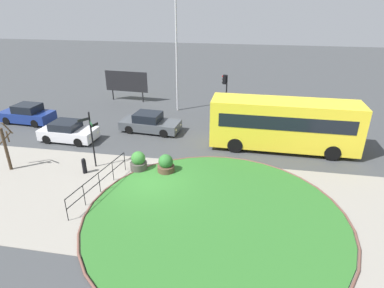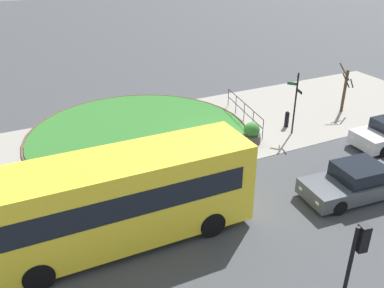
% 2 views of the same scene
% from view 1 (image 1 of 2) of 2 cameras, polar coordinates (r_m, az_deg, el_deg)
% --- Properties ---
extents(ground, '(120.00, 120.00, 0.00)m').
position_cam_1_polar(ground, '(18.24, -7.24, -6.69)').
color(ground, '#3D3F42').
extents(sidewalk_paving, '(32.00, 8.82, 0.02)m').
position_cam_1_polar(sidewalk_paving, '(16.97, -8.81, -9.37)').
color(sidewalk_paving, gray).
rests_on(sidewalk_paving, ground).
extents(grass_island, '(12.09, 12.09, 0.10)m').
position_cam_1_polar(grass_island, '(15.50, 4.14, -12.59)').
color(grass_island, '#2D6B28').
rests_on(grass_island, ground).
extents(grass_kerb_ring, '(12.40, 12.40, 0.11)m').
position_cam_1_polar(grass_kerb_ring, '(15.50, 4.14, -12.58)').
color(grass_kerb_ring, brown).
rests_on(grass_kerb_ring, ground).
extents(signpost_directional, '(0.80, 1.19, 3.51)m').
position_cam_1_polar(signpost_directional, '(19.66, -17.33, 1.39)').
color(signpost_directional, black).
rests_on(signpost_directional, ground).
extents(bollard_foreground, '(0.25, 0.25, 0.96)m').
position_cam_1_polar(bollard_foreground, '(19.76, -18.53, -3.64)').
color(bollard_foreground, black).
rests_on(bollard_foreground, ground).
extents(railing_grass_edge, '(0.88, 5.08, 1.16)m').
position_cam_1_polar(railing_grass_edge, '(17.51, -16.12, -6.11)').
color(railing_grass_edge, black).
rests_on(railing_grass_edge, ground).
extents(bus_yellow, '(9.55, 2.62, 3.37)m').
position_cam_1_polar(bus_yellow, '(22.07, 15.92, 3.42)').
color(bus_yellow, yellow).
rests_on(bus_yellow, ground).
extents(car_near_lane, '(4.01, 2.01, 1.42)m').
position_cam_1_polar(car_near_lane, '(24.63, -21.08, 2.04)').
color(car_near_lane, silver).
rests_on(car_near_lane, ground).
extents(car_trailing, '(4.37, 2.10, 1.55)m').
position_cam_1_polar(car_trailing, '(29.63, -27.11, 4.70)').
color(car_trailing, navy).
rests_on(car_trailing, ground).
extents(car_oncoming, '(4.62, 2.29, 1.45)m').
position_cam_1_polar(car_oncoming, '(24.83, -7.45, 3.69)').
color(car_oncoming, '#474C51').
rests_on(car_oncoming, ground).
extents(traffic_light_near, '(0.49, 0.30, 3.51)m').
position_cam_1_polar(traffic_light_near, '(27.80, 5.86, 10.19)').
color(traffic_light_near, black).
rests_on(traffic_light_near, ground).
extents(lamppost_tall, '(0.32, 0.32, 9.59)m').
position_cam_1_polar(lamppost_tall, '(28.49, -2.76, 15.79)').
color(lamppost_tall, '#B7B7BC').
rests_on(lamppost_tall, ground).
extents(billboard_left, '(4.36, 0.46, 2.93)m').
position_cam_1_polar(billboard_left, '(32.58, -11.51, 10.73)').
color(billboard_left, black).
rests_on(billboard_left, ground).
extents(planter_near_signpost, '(1.00, 1.00, 1.15)m').
position_cam_1_polar(planter_near_signpost, '(18.85, -4.65, -3.67)').
color(planter_near_signpost, brown).
rests_on(planter_near_signpost, ground).
extents(planter_kerbside, '(0.98, 0.98, 1.21)m').
position_cam_1_polar(planter_kerbside, '(19.28, -9.45, -3.16)').
color(planter_kerbside, '#47423D').
rests_on(planter_kerbside, ground).
extents(street_tree_bare, '(1.02, 0.84, 3.10)m').
position_cam_1_polar(street_tree_bare, '(21.59, -30.01, -0.38)').
color(street_tree_bare, '#423323').
rests_on(street_tree_bare, ground).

